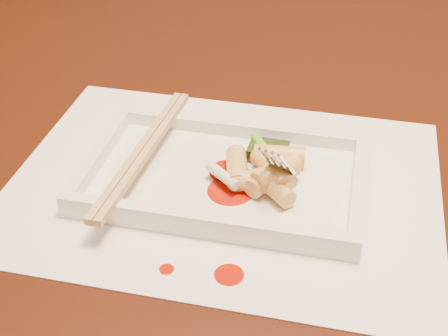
% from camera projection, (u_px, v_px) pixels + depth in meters
% --- Properties ---
extents(table, '(1.40, 0.90, 0.75)m').
position_uv_depth(table, '(247.00, 191.00, 0.74)').
color(table, black).
rests_on(table, ground).
extents(placemat, '(0.40, 0.30, 0.00)m').
position_uv_depth(placemat, '(224.00, 184.00, 0.59)').
color(placemat, white).
rests_on(placemat, table).
extents(sauce_splatter_a, '(0.02, 0.02, 0.00)m').
position_uv_depth(sauce_splatter_a, '(229.00, 275.00, 0.49)').
color(sauce_splatter_a, '#AC1405').
rests_on(sauce_splatter_a, placemat).
extents(sauce_splatter_b, '(0.01, 0.01, 0.00)m').
position_uv_depth(sauce_splatter_b, '(167.00, 269.00, 0.50)').
color(sauce_splatter_b, '#AC1405').
rests_on(sauce_splatter_b, placemat).
extents(plate_base, '(0.26, 0.16, 0.01)m').
position_uv_depth(plate_base, '(224.00, 180.00, 0.59)').
color(plate_base, white).
rests_on(plate_base, placemat).
extents(plate_rim_far, '(0.26, 0.01, 0.01)m').
position_uv_depth(plate_rim_far, '(240.00, 129.00, 0.64)').
color(plate_rim_far, white).
rests_on(plate_rim_far, plate_base).
extents(plate_rim_near, '(0.26, 0.01, 0.01)m').
position_uv_depth(plate_rim_near, '(205.00, 222.00, 0.52)').
color(plate_rim_near, white).
rests_on(plate_rim_near, plate_base).
extents(plate_rim_left, '(0.01, 0.14, 0.01)m').
position_uv_depth(plate_rim_left, '(99.00, 154.00, 0.60)').
color(plate_rim_left, white).
rests_on(plate_rim_left, plate_base).
extents(plate_rim_right, '(0.01, 0.14, 0.01)m').
position_uv_depth(plate_rim_right, '(359.00, 189.00, 0.56)').
color(plate_rim_right, white).
rests_on(plate_rim_right, plate_base).
extents(veg_piece, '(0.04, 0.03, 0.01)m').
position_uv_depth(veg_piece, '(268.00, 151.00, 0.60)').
color(veg_piece, black).
rests_on(veg_piece, plate_base).
extents(scallion_white, '(0.04, 0.03, 0.01)m').
position_uv_depth(scallion_white, '(223.00, 175.00, 0.57)').
color(scallion_white, '#EAEACC').
rests_on(scallion_white, plate_base).
extents(scallion_green, '(0.06, 0.08, 0.01)m').
position_uv_depth(scallion_green, '(272.00, 159.00, 0.58)').
color(scallion_green, '#4BB01C').
rests_on(scallion_green, plate_base).
extents(chopstick_a, '(0.02, 0.22, 0.01)m').
position_uv_depth(chopstick_a, '(139.00, 150.00, 0.59)').
color(chopstick_a, tan).
rests_on(chopstick_a, plate_rim_near).
extents(chopstick_b, '(0.02, 0.22, 0.01)m').
position_uv_depth(chopstick_b, '(147.00, 151.00, 0.59)').
color(chopstick_b, tan).
rests_on(chopstick_b, plate_rim_near).
extents(fork, '(0.09, 0.10, 0.14)m').
position_uv_depth(fork, '(307.00, 107.00, 0.54)').
color(fork, silver).
rests_on(fork, plate_base).
extents(sauce_blob_0, '(0.04, 0.04, 0.00)m').
position_uv_depth(sauce_blob_0, '(230.00, 191.00, 0.57)').
color(sauce_blob_0, '#AC1405').
rests_on(sauce_blob_0, plate_base).
extents(sauce_blob_1, '(0.04, 0.04, 0.00)m').
position_uv_depth(sauce_blob_1, '(229.00, 172.00, 0.59)').
color(sauce_blob_1, '#AC1405').
rests_on(sauce_blob_1, plate_base).
extents(rice_cake_0, '(0.04, 0.05, 0.02)m').
position_uv_depth(rice_cake_0, '(268.00, 178.00, 0.56)').
color(rice_cake_0, '#EAC56D').
rests_on(rice_cake_0, plate_base).
extents(rice_cake_1, '(0.04, 0.04, 0.02)m').
position_uv_depth(rice_cake_1, '(275.00, 189.00, 0.55)').
color(rice_cake_1, '#EAC56D').
rests_on(rice_cake_1, plate_base).
extents(rice_cake_2, '(0.05, 0.05, 0.02)m').
position_uv_depth(rice_cake_2, '(272.00, 169.00, 0.57)').
color(rice_cake_2, '#EAC56D').
rests_on(rice_cake_2, plate_base).
extents(rice_cake_3, '(0.05, 0.02, 0.02)m').
position_uv_depth(rice_cake_3, '(279.00, 155.00, 0.59)').
color(rice_cake_3, '#EAC56D').
rests_on(rice_cake_3, plate_base).
extents(rice_cake_4, '(0.05, 0.04, 0.02)m').
position_uv_depth(rice_cake_4, '(272.00, 173.00, 0.57)').
color(rice_cake_4, '#EAC56D').
rests_on(rice_cake_4, plate_base).
extents(rice_cake_5, '(0.04, 0.05, 0.02)m').
position_uv_depth(rice_cake_5, '(276.00, 172.00, 0.56)').
color(rice_cake_5, '#EAC56D').
rests_on(rice_cake_5, plate_base).
extents(rice_cake_6, '(0.03, 0.05, 0.02)m').
position_uv_depth(rice_cake_6, '(237.00, 168.00, 0.58)').
color(rice_cake_6, '#EAC56D').
rests_on(rice_cake_6, plate_base).
extents(rice_cake_7, '(0.05, 0.02, 0.02)m').
position_uv_depth(rice_cake_7, '(262.00, 183.00, 0.56)').
color(rice_cake_7, '#EAC56D').
rests_on(rice_cake_7, plate_base).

